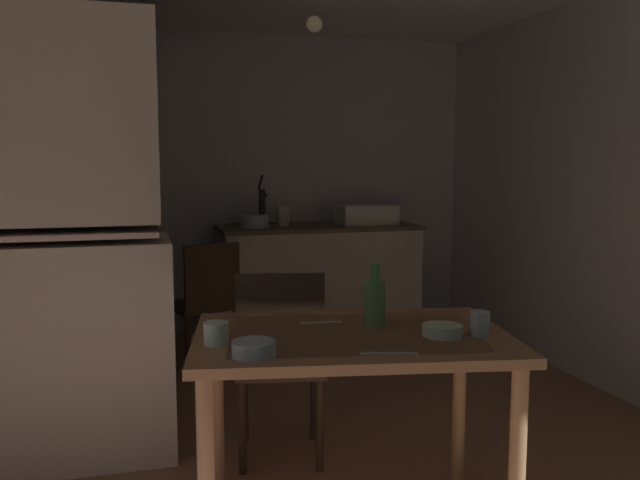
{
  "coord_description": "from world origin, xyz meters",
  "views": [
    {
      "loc": [
        -0.86,
        -3.31,
        1.37
      ],
      "look_at": [
        0.06,
        -0.02,
        0.97
      ],
      "focal_mm": 37.64,
      "sensor_mm": 36.0,
      "label": 1
    }
  ],
  "objects_px": {
    "hand_pump": "(262,204)",
    "glass_bottle": "(375,302)",
    "sink_basin": "(366,214)",
    "chair_far_side": "(280,360)",
    "teacup_mint": "(216,333)",
    "dining_table": "(352,360)",
    "hutch_cabinet": "(46,256)",
    "serving_bowl_wide": "(442,330)",
    "chair_by_counter": "(205,302)",
    "mixing_bowl_counter": "(254,222)"
  },
  "relations": [
    {
      "from": "dining_table",
      "to": "teacup_mint",
      "type": "xyz_separation_m",
      "value": [
        -0.49,
        -0.02,
        0.14
      ]
    },
    {
      "from": "sink_basin",
      "to": "chair_far_side",
      "type": "relative_size",
      "value": 0.49
    },
    {
      "from": "hand_pump",
      "to": "glass_bottle",
      "type": "distance_m",
      "value": 2.68
    },
    {
      "from": "hutch_cabinet",
      "to": "glass_bottle",
      "type": "bearing_deg",
      "value": -34.18
    },
    {
      "from": "sink_basin",
      "to": "chair_by_counter",
      "type": "distance_m",
      "value": 1.55
    },
    {
      "from": "sink_basin",
      "to": "chair_by_counter",
      "type": "bearing_deg",
      "value": -154.85
    },
    {
      "from": "dining_table",
      "to": "serving_bowl_wide",
      "type": "relative_size",
      "value": 8.75
    },
    {
      "from": "hutch_cabinet",
      "to": "dining_table",
      "type": "distance_m",
      "value": 1.5
    },
    {
      "from": "serving_bowl_wide",
      "to": "teacup_mint",
      "type": "relative_size",
      "value": 1.65
    },
    {
      "from": "hutch_cabinet",
      "to": "chair_by_counter",
      "type": "height_order",
      "value": "hutch_cabinet"
    },
    {
      "from": "hand_pump",
      "to": "teacup_mint",
      "type": "height_order",
      "value": "hand_pump"
    },
    {
      "from": "hand_pump",
      "to": "chair_far_side",
      "type": "distance_m",
      "value": 2.25
    },
    {
      "from": "hand_pump",
      "to": "mixing_bowl_counter",
      "type": "xyz_separation_m",
      "value": [
        -0.08,
        -0.1,
        -0.12
      ]
    },
    {
      "from": "mixing_bowl_counter",
      "to": "glass_bottle",
      "type": "bearing_deg",
      "value": -89.78
    },
    {
      "from": "hutch_cabinet",
      "to": "chair_by_counter",
      "type": "relative_size",
      "value": 2.39
    },
    {
      "from": "chair_by_counter",
      "to": "mixing_bowl_counter",
      "type": "bearing_deg",
      "value": 53.21
    },
    {
      "from": "hutch_cabinet",
      "to": "hand_pump",
      "type": "distance_m",
      "value": 2.26
    },
    {
      "from": "dining_table",
      "to": "chair_far_side",
      "type": "bearing_deg",
      "value": 102.55
    },
    {
      "from": "dining_table",
      "to": "chair_far_side",
      "type": "distance_m",
      "value": 0.65
    },
    {
      "from": "glass_bottle",
      "to": "serving_bowl_wide",
      "type": "bearing_deg",
      "value": -48.35
    },
    {
      "from": "hand_pump",
      "to": "glass_bottle",
      "type": "xyz_separation_m",
      "value": [
        -0.07,
        -2.67,
        -0.2
      ]
    },
    {
      "from": "serving_bowl_wide",
      "to": "glass_bottle",
      "type": "bearing_deg",
      "value": 131.65
    },
    {
      "from": "mixing_bowl_counter",
      "to": "serving_bowl_wide",
      "type": "height_order",
      "value": "mixing_bowl_counter"
    },
    {
      "from": "dining_table",
      "to": "mixing_bowl_counter",
      "type": "bearing_deg",
      "value": 87.65
    },
    {
      "from": "hutch_cabinet",
      "to": "glass_bottle",
      "type": "xyz_separation_m",
      "value": [
        1.26,
        -0.85,
        -0.11
      ]
    },
    {
      "from": "sink_basin",
      "to": "serving_bowl_wide",
      "type": "xyz_separation_m",
      "value": [
        -0.71,
        -2.83,
        -0.19
      ]
    },
    {
      "from": "glass_bottle",
      "to": "hutch_cabinet",
      "type": "bearing_deg",
      "value": 145.82
    },
    {
      "from": "dining_table",
      "to": "serving_bowl_wide",
      "type": "distance_m",
      "value": 0.35
    },
    {
      "from": "hand_pump",
      "to": "teacup_mint",
      "type": "bearing_deg",
      "value": -103.86
    },
    {
      "from": "hand_pump",
      "to": "chair_far_side",
      "type": "relative_size",
      "value": 0.44
    },
    {
      "from": "hutch_cabinet",
      "to": "chair_by_counter",
      "type": "bearing_deg",
      "value": 54.65
    },
    {
      "from": "mixing_bowl_counter",
      "to": "chair_by_counter",
      "type": "height_order",
      "value": "mixing_bowl_counter"
    },
    {
      "from": "dining_table",
      "to": "glass_bottle",
      "type": "relative_size",
      "value": 5.29
    },
    {
      "from": "mixing_bowl_counter",
      "to": "serving_bowl_wide",
      "type": "xyz_separation_m",
      "value": [
        0.19,
        -2.78,
        -0.15
      ]
    },
    {
      "from": "sink_basin",
      "to": "hand_pump",
      "type": "relative_size",
      "value": 1.13
    },
    {
      "from": "sink_basin",
      "to": "hand_pump",
      "type": "distance_m",
      "value": 0.82
    },
    {
      "from": "hand_pump",
      "to": "teacup_mint",
      "type": "relative_size",
      "value": 4.51
    },
    {
      "from": "sink_basin",
      "to": "chair_by_counter",
      "type": "xyz_separation_m",
      "value": [
        -1.33,
        -0.62,
        -0.5
      ]
    },
    {
      "from": "chair_far_side",
      "to": "chair_by_counter",
      "type": "distance_m",
      "value": 1.49
    },
    {
      "from": "sink_basin",
      "to": "chair_by_counter",
      "type": "relative_size",
      "value": 0.52
    },
    {
      "from": "dining_table",
      "to": "teacup_mint",
      "type": "bearing_deg",
      "value": -177.86
    },
    {
      "from": "dining_table",
      "to": "chair_by_counter",
      "type": "xyz_separation_m",
      "value": [
        -0.32,
        2.09,
        -0.19
      ]
    },
    {
      "from": "hutch_cabinet",
      "to": "teacup_mint",
      "type": "height_order",
      "value": "hutch_cabinet"
    },
    {
      "from": "sink_basin",
      "to": "chair_far_side",
      "type": "distance_m",
      "value": 2.44
    },
    {
      "from": "hand_pump",
      "to": "dining_table",
      "type": "distance_m",
      "value": 2.79
    },
    {
      "from": "hutch_cabinet",
      "to": "chair_far_side",
      "type": "distance_m",
      "value": 1.15
    },
    {
      "from": "dining_table",
      "to": "glass_bottle",
      "type": "height_order",
      "value": "glass_bottle"
    },
    {
      "from": "hutch_cabinet",
      "to": "dining_table",
      "type": "bearing_deg",
      "value": -39.5
    },
    {
      "from": "sink_basin",
      "to": "hand_pump",
      "type": "bearing_deg",
      "value": 176.83
    },
    {
      "from": "chair_by_counter",
      "to": "teacup_mint",
      "type": "relative_size",
      "value": 9.79
    }
  ]
}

